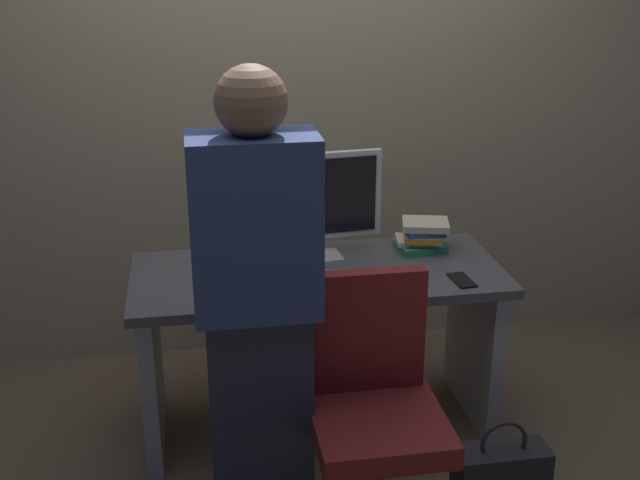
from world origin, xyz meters
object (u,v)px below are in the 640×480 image
(monitor, at_px, (317,201))
(cup_near_keyboard, at_px, (230,276))
(keyboard, at_px, (320,279))
(office_chair, at_px, (374,425))
(cell_phone, at_px, (462,280))
(mouse, at_px, (395,272))
(cup_by_monitor, at_px, (219,251))
(handbag, at_px, (500,478))
(book_stack, at_px, (422,236))
(desk, at_px, (318,319))
(person_at_desk, at_px, (258,313))

(monitor, bearing_deg, cup_near_keyboard, -147.84)
(keyboard, bearing_deg, office_chair, -77.24)
(office_chair, bearing_deg, cell_phone, 46.14)
(cup_near_keyboard, bearing_deg, keyboard, 1.37)
(keyboard, xyz_separation_m, cup_near_keyboard, (-0.35, -0.01, 0.04))
(keyboard, distance_m, cell_phone, 0.56)
(mouse, bearing_deg, keyboard, -179.47)
(mouse, xyz_separation_m, cup_near_keyboard, (-0.65, -0.01, 0.03))
(cup_by_monitor, relative_size, handbag, 0.25)
(monitor, height_order, cup_by_monitor, monitor)
(handbag, bearing_deg, monitor, 125.49)
(office_chair, distance_m, keyboard, 0.65)
(keyboard, relative_size, cup_near_keyboard, 4.28)
(office_chair, distance_m, mouse, 0.68)
(cell_phone, bearing_deg, book_stack, 94.39)
(office_chair, distance_m, cup_by_monitor, 1.01)
(keyboard, height_order, cell_phone, keyboard)
(office_chair, bearing_deg, handbag, 1.95)
(cup_near_keyboard, height_order, cell_phone, cup_near_keyboard)
(office_chair, relative_size, keyboard, 2.19)
(cup_near_keyboard, relative_size, handbag, 0.27)
(desk, distance_m, book_stack, 0.57)
(book_stack, height_order, handbag, book_stack)
(desk, relative_size, mouse, 14.94)
(desk, distance_m, keyboard, 0.25)
(person_at_desk, relative_size, keyboard, 3.81)
(cup_by_monitor, height_order, cell_phone, cup_by_monitor)
(desk, height_order, cell_phone, cell_phone)
(cup_by_monitor, bearing_deg, cell_phone, -21.02)
(office_chair, relative_size, cup_by_monitor, 10.03)
(mouse, bearing_deg, monitor, 140.90)
(mouse, bearing_deg, person_at_desk, -140.67)
(desk, xyz_separation_m, cell_phone, (0.54, -0.20, 0.22))
(keyboard, bearing_deg, desk, 87.08)
(office_chair, bearing_deg, book_stack, 64.37)
(keyboard, distance_m, book_stack, 0.56)
(book_stack, bearing_deg, monitor, -176.02)
(keyboard, bearing_deg, book_stack, 31.09)
(desk, relative_size, cup_near_keyboard, 14.88)
(office_chair, xyz_separation_m, cell_phone, (0.45, 0.47, 0.30))
(person_at_desk, relative_size, cell_phone, 11.38)
(desk, height_order, monitor, monitor)
(monitor, distance_m, keyboard, 0.34)
(person_at_desk, bearing_deg, book_stack, 43.71)
(keyboard, distance_m, handbag, 0.99)
(keyboard, xyz_separation_m, handbag, (0.58, -0.54, -0.60))
(cell_phone, height_order, handbag, cell_phone)
(desk, bearing_deg, mouse, -20.42)
(office_chair, height_order, book_stack, office_chair)
(person_at_desk, bearing_deg, handbag, -4.29)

